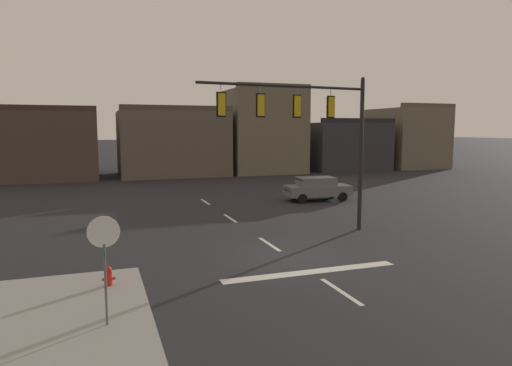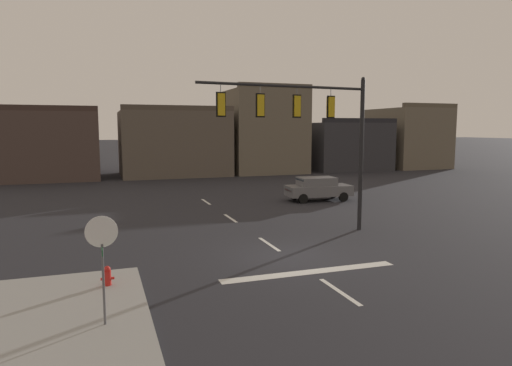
% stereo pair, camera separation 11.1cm
% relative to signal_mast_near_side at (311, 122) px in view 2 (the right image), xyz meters
% --- Properties ---
extents(ground_plane, '(400.00, 400.00, 0.00)m').
position_rel_signal_mast_near_side_xyz_m(ground_plane, '(-2.39, -3.03, -5.21)').
color(ground_plane, '#232328').
extents(sidewalk_near_corner, '(5.00, 8.00, 0.15)m').
position_rel_signal_mast_near_side_xyz_m(sidewalk_near_corner, '(-10.50, -7.03, -5.13)').
color(sidewalk_near_corner, gray).
rests_on(sidewalk_near_corner, ground).
extents(stop_bar_paint, '(6.40, 0.50, 0.01)m').
position_rel_signal_mast_near_side_xyz_m(stop_bar_paint, '(-2.39, -5.03, -5.20)').
color(stop_bar_paint, silver).
rests_on(stop_bar_paint, ground).
extents(lane_centreline, '(0.16, 26.40, 0.01)m').
position_rel_signal_mast_near_side_xyz_m(lane_centreline, '(-2.39, -1.03, -5.20)').
color(lane_centreline, silver).
rests_on(lane_centreline, ground).
extents(signal_mast_near_side, '(8.23, 0.82, 7.31)m').
position_rel_signal_mast_near_side_xyz_m(signal_mast_near_side, '(0.00, 0.00, 0.00)').
color(signal_mast_near_side, black).
rests_on(signal_mast_near_side, ground).
extents(stop_sign, '(0.76, 0.64, 2.83)m').
position_rel_signal_mast_near_side_xyz_m(stop_sign, '(-9.11, -7.48, -3.06)').
color(stop_sign, '#56565B').
rests_on(stop_sign, ground).
extents(car_lot_nearside, '(4.55, 2.17, 1.61)m').
position_rel_signal_mast_near_side_xyz_m(car_lot_nearside, '(4.99, 8.99, -4.35)').
color(car_lot_nearside, slate).
rests_on(car_lot_nearside, ground).
extents(fire_hydrant, '(0.40, 0.30, 0.75)m').
position_rel_signal_mast_near_side_xyz_m(fire_hydrant, '(-8.99, -4.58, -4.88)').
color(fire_hydrant, red).
rests_on(fire_hydrant, ground).
extents(building_row, '(51.61, 13.73, 9.59)m').
position_rel_signal_mast_near_side_xyz_m(building_row, '(4.06, 30.70, -1.66)').
color(building_row, '#473833').
rests_on(building_row, ground).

